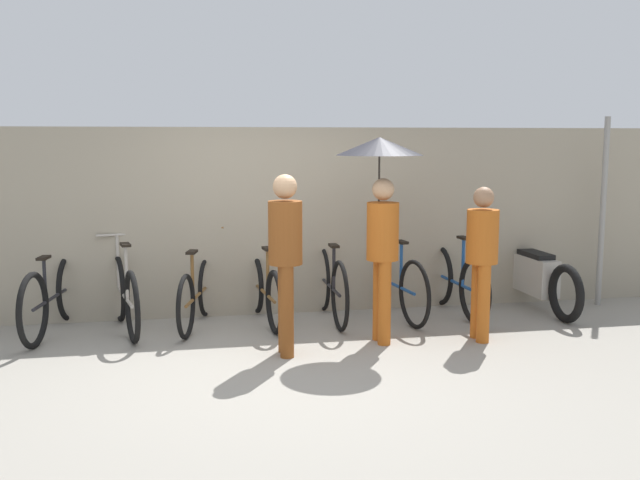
# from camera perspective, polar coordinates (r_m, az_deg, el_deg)

# --- Properties ---
(ground_plane) EXTENTS (30.00, 30.00, 0.00)m
(ground_plane) POSITION_cam_1_polar(r_m,az_deg,el_deg) (6.63, -2.94, -9.85)
(ground_plane) COLOR gray
(back_wall) EXTENTS (13.53, 0.12, 2.17)m
(back_wall) POSITION_cam_1_polar(r_m,az_deg,el_deg) (8.29, -4.85, 1.46)
(back_wall) COLOR gray
(back_wall) RESTS_ON ground
(parked_bicycle_0) EXTENTS (0.49, 1.83, 1.07)m
(parked_bicycle_0) POSITION_cam_1_polar(r_m,az_deg,el_deg) (8.04, -20.61, -4.26)
(parked_bicycle_0) COLOR black
(parked_bicycle_0) RESTS_ON ground
(parked_bicycle_1) EXTENTS (0.53, 1.67, 1.00)m
(parked_bicycle_1) POSITION_cam_1_polar(r_m,az_deg,el_deg) (7.87, -15.33, -4.33)
(parked_bicycle_1) COLOR black
(parked_bicycle_1) RESTS_ON ground
(parked_bicycle_2) EXTENTS (0.56, 1.61, 1.05)m
(parked_bicycle_2) POSITION_cam_1_polar(r_m,az_deg,el_deg) (7.91, -9.83, -4.30)
(parked_bicycle_2) COLOR black
(parked_bicycle_2) RESTS_ON ground
(parked_bicycle_3) EXTENTS (0.44, 1.65, 1.00)m
(parked_bicycle_3) POSITION_cam_1_polar(r_m,az_deg,el_deg) (7.98, -4.46, -4.11)
(parked_bicycle_3) COLOR black
(parked_bicycle_3) RESTS_ON ground
(parked_bicycle_4) EXTENTS (0.44, 1.73, 1.09)m
(parked_bicycle_4) POSITION_cam_1_polar(r_m,az_deg,el_deg) (8.07, 0.85, -3.64)
(parked_bicycle_4) COLOR black
(parked_bicycle_4) RESTS_ON ground
(parked_bicycle_5) EXTENTS (0.44, 1.84, 1.05)m
(parked_bicycle_5) POSITION_cam_1_polar(r_m,az_deg,el_deg) (8.27, 5.92, -3.44)
(parked_bicycle_5) COLOR black
(parked_bicycle_5) RESTS_ON ground
(parked_bicycle_6) EXTENTS (0.44, 1.73, 1.02)m
(parked_bicycle_6) POSITION_cam_1_polar(r_m,az_deg,el_deg) (8.49, 10.82, -3.28)
(parked_bicycle_6) COLOR black
(parked_bicycle_6) RESTS_ON ground
(pedestrian_leading) EXTENTS (0.32, 0.32, 1.72)m
(pedestrian_leading) POSITION_cam_1_polar(r_m,az_deg,el_deg) (6.67, -2.79, -0.81)
(pedestrian_leading) COLOR brown
(pedestrian_leading) RESTS_ON ground
(pedestrian_center) EXTENTS (0.88, 0.88, 2.06)m
(pedestrian_center) POSITION_cam_1_polar(r_m,az_deg,el_deg) (7.12, 4.88, 4.15)
(pedestrian_center) COLOR #B25619
(pedestrian_center) RESTS_ON ground
(pedestrian_trailing) EXTENTS (0.32, 0.32, 1.57)m
(pedestrian_trailing) POSITION_cam_1_polar(r_m,az_deg,el_deg) (7.35, 12.83, -0.95)
(pedestrian_trailing) COLOR #B25619
(pedestrian_trailing) RESTS_ON ground
(motorcycle) EXTENTS (0.58, 2.06, 0.90)m
(motorcycle) POSITION_cam_1_polar(r_m,az_deg,el_deg) (9.00, 16.80, -2.85)
(motorcycle) COLOR black
(motorcycle) RESTS_ON ground
(awning_pole) EXTENTS (0.07, 0.07, 2.31)m
(awning_pole) POSITION_cam_1_polar(r_m,az_deg,el_deg) (9.35, 21.68, 2.08)
(awning_pole) COLOR gray
(awning_pole) RESTS_ON ground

